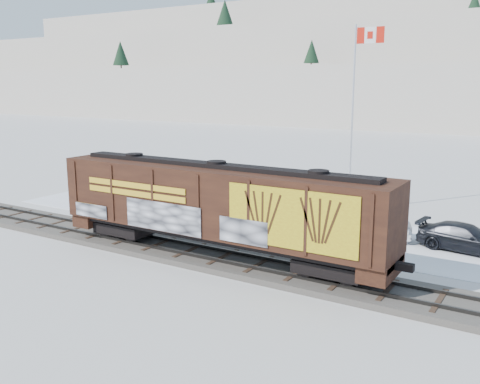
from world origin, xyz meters
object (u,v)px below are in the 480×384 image
Objects in this scene: hopper_railcar at (217,204)px; car_silver at (183,201)px; car_white at (366,224)px; car_dark at (465,238)px; flagpole at (353,144)px.

hopper_railcar is 4.44× the size of car_silver.
car_dark is at bearing -98.78° from car_white.
car_silver is 0.81× the size of car_dark.
car_silver is 12.72m from car_white.
flagpole reaches higher than car_dark.
car_silver is at bearing -148.96° from flagpole.
car_white is at bearing -62.04° from flagpole.
hopper_railcar is at bearing 135.31° from car_dark.
flagpole is 10.48m from car_dark.
flagpole is at bearing 63.08° from car_dark.
hopper_railcar is at bearing 134.99° from car_white.
hopper_railcar is 13.59m from flagpole.
flagpole reaches higher than car_white.
car_silver is (-9.68, -5.82, -3.85)m from flagpole.
car_white is (4.81, 7.65, -2.04)m from hopper_railcar.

